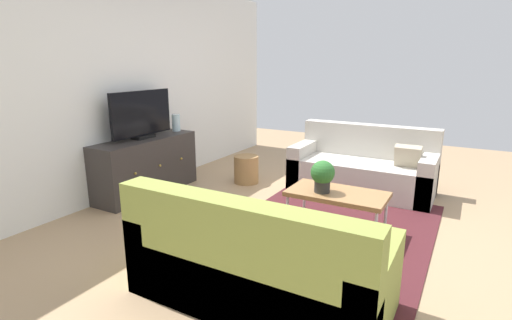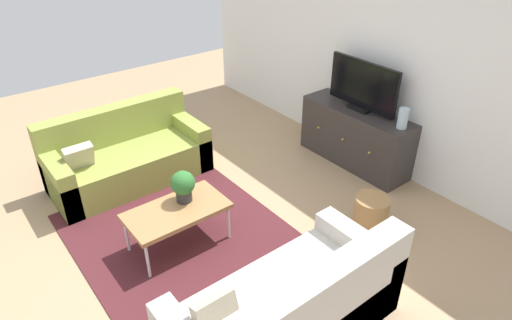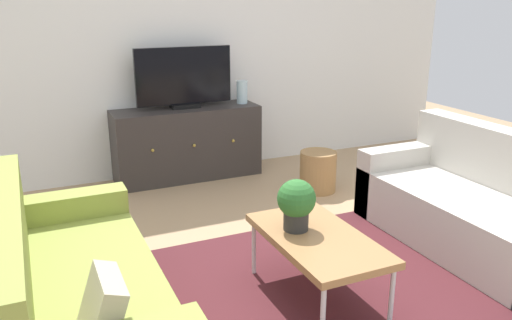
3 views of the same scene
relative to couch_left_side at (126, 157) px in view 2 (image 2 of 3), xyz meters
name	(u,v)px [view 2 (image 2 of 3)]	position (x,y,z in m)	size (l,w,h in m)	color
ground_plane	(201,236)	(1.43, 0.10, -0.28)	(10.00, 10.00, 0.00)	tan
wall_back	(385,53)	(1.43, 2.65, 1.07)	(6.40, 0.12, 2.70)	white
area_rug	(188,242)	(1.43, -0.05, -0.27)	(2.50, 1.90, 0.01)	#4C1E23
couch_left_side	(126,157)	(0.00, 0.00, 0.00)	(0.81, 1.76, 0.83)	olive
couch_right_side	(291,315)	(2.87, 0.00, 0.00)	(0.81, 1.76, 0.83)	beige
coffee_table	(177,212)	(1.41, -0.11, 0.11)	(0.51, 0.93, 0.42)	#A37547
potted_plant	(183,185)	(1.34, 0.02, 0.32)	(0.23, 0.23, 0.31)	#2D2D2D
tv_console	(355,137)	(1.39, 2.37, 0.08)	(1.44, 0.47, 0.71)	#332D2B
flat_screen_tv	(363,86)	(1.39, 2.39, 0.72)	(0.94, 0.16, 0.59)	black
glass_vase	(403,118)	(1.99, 2.37, 0.55)	(0.11, 0.11, 0.23)	silver
wicker_basket	(371,214)	(2.39, 1.49, -0.09)	(0.34, 0.34, 0.38)	#9E7547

